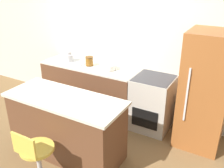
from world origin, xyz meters
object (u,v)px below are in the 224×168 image
refrigerator (205,91)px  kettle (69,57)px  oven_range (152,103)px  stool_chair (37,158)px  mixing_bowl (108,67)px

refrigerator → kettle: size_ratio=8.24×
oven_range → stool_chair: bearing=-111.7°
stool_chair → mixing_bowl: bearing=92.6°
refrigerator → stool_chair: bearing=-129.8°
stool_chair → refrigerator: bearing=50.2°
oven_range → refrigerator: 0.91m
oven_range → kettle: size_ratio=4.30×
refrigerator → mixing_bowl: bearing=179.6°
stool_chair → kettle: size_ratio=3.76×
kettle → mixing_bowl: (0.87, 0.00, -0.04)m
refrigerator → mixing_bowl: size_ratio=6.36×
stool_chair → mixing_bowl: mixing_bowl is taller
stool_chair → kettle: kettle is taller
oven_range → kettle: kettle is taller
refrigerator → mixing_bowl: 1.65m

